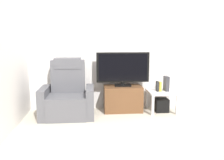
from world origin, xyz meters
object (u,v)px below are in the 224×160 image
(side_table, at_px, (162,94))
(game_console, at_px, (166,83))
(subwoofer_box, at_px, (161,105))
(book_leftmost, at_px, (157,86))
(recliner_armchair, at_px, (68,96))
(book_middle, at_px, (160,86))
(tv_stand, at_px, (123,98))
(television, at_px, (123,68))

(side_table, relative_size, game_console, 1.86)
(subwoofer_box, height_order, book_leftmost, book_leftmost)
(side_table, bearing_deg, recliner_armchair, -176.75)
(book_leftmost, xyz_separation_m, book_middle, (0.05, 0.00, -0.01))
(book_leftmost, xyz_separation_m, game_console, (0.19, 0.03, 0.05))
(subwoofer_box, xyz_separation_m, game_console, (0.09, 0.01, 0.44))
(side_table, xyz_separation_m, book_leftmost, (-0.10, -0.02, 0.16))
(game_console, bearing_deg, tv_stand, 174.12)
(side_table, bearing_deg, television, 171.31)
(subwoofer_box, bearing_deg, book_middle, -157.64)
(subwoofer_box, height_order, game_console, game_console)
(subwoofer_box, xyz_separation_m, book_middle, (-0.05, -0.02, 0.38))
(side_table, height_order, subwoofer_box, side_table)
(television, height_order, book_leftmost, television)
(television, relative_size, book_middle, 5.62)
(game_console, bearing_deg, recliner_armchair, -176.60)
(television, bearing_deg, subwoofer_box, -8.69)
(side_table, distance_m, game_console, 0.23)
(subwoofer_box, relative_size, game_console, 0.90)
(book_middle, bearing_deg, tv_stand, 170.66)
(tv_stand, bearing_deg, television, 90.00)
(subwoofer_box, distance_m, book_middle, 0.39)
(television, distance_m, side_table, 0.93)
(television, xyz_separation_m, subwoofer_box, (0.77, -0.12, -0.74))
(subwoofer_box, height_order, book_middle, book_middle)
(television, bearing_deg, book_leftmost, -11.62)
(recliner_armchair, xyz_separation_m, book_leftmost, (1.74, 0.08, 0.15))
(subwoofer_box, distance_m, game_console, 0.45)
(tv_stand, height_order, subwoofer_box, tv_stand)
(subwoofer_box, relative_size, book_middle, 1.39)
(tv_stand, distance_m, book_middle, 0.77)
(tv_stand, distance_m, subwoofer_box, 0.78)
(recliner_armchair, relative_size, side_table, 2.00)
(recliner_armchair, height_order, book_leftmost, recliner_armchair)
(book_leftmost, distance_m, book_middle, 0.05)
(tv_stand, height_order, side_table, tv_stand)
(television, xyz_separation_m, book_leftmost, (0.67, -0.14, -0.35))
(recliner_armchair, height_order, side_table, recliner_armchair)
(subwoofer_box, bearing_deg, tv_stand, 172.70)
(recliner_armchair, bearing_deg, book_leftmost, 3.51)
(television, bearing_deg, book_middle, -10.81)
(book_leftmost, bearing_deg, book_middle, 0.00)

